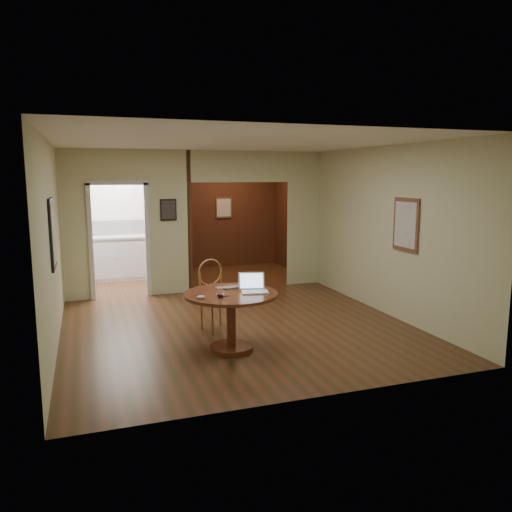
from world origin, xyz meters
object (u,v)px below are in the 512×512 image
object	(u,v)px
chair	(214,291)
open_laptop	(253,287)
dining_table	(231,308)
closed_laptop	(230,288)

from	to	relation	value
chair	open_laptop	distance (m)	0.99
dining_table	open_laptop	xyz separation A→B (m)	(0.29, -0.02, 0.26)
chair	open_laptop	size ratio (longest dim) A/B	2.70
dining_table	closed_laptop	world-z (taller)	closed_laptop
chair	open_laptop	world-z (taller)	chair
dining_table	chair	world-z (taller)	chair
chair	open_laptop	bearing A→B (deg)	-88.28
open_laptop	chair	bearing A→B (deg)	121.16
dining_table	open_laptop	bearing A→B (deg)	-4.67
dining_table	closed_laptop	xyz separation A→B (m)	(0.04, 0.19, 0.21)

